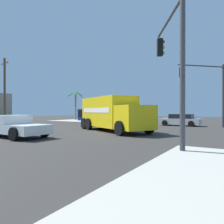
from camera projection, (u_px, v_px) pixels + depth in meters
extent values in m
plane|color=#33302D|center=(121.00, 130.00, 18.10)|extent=(100.00, 100.00, 0.00)
cube|color=#B2ADA0|center=(94.00, 121.00, 34.59)|extent=(10.79, 10.79, 0.14)
cube|color=yellow|center=(108.00, 112.00, 17.75)|extent=(4.84, 6.18, 2.45)
cube|color=yellow|center=(135.00, 117.00, 14.31)|extent=(3.01, 2.81, 1.70)
cube|color=black|center=(143.00, 113.00, 13.56)|extent=(1.81, 1.03, 0.88)
cube|color=#B2B2B7|center=(94.00, 126.00, 20.16)|extent=(2.12, 1.27, 0.21)
cube|color=white|center=(120.00, 110.00, 18.35)|extent=(2.30, 4.24, 0.36)
cube|color=white|center=(95.00, 110.00, 17.15)|extent=(2.30, 4.24, 0.36)
cylinder|color=black|center=(149.00, 127.00, 14.97)|extent=(0.72, 1.01, 1.00)
cylinder|color=black|center=(120.00, 128.00, 13.74)|extent=(0.72, 1.01, 1.00)
cylinder|color=black|center=(113.00, 123.00, 19.47)|extent=(0.72, 1.01, 1.00)
cylinder|color=black|center=(89.00, 124.00, 18.25)|extent=(0.72, 1.01, 1.00)
cylinder|color=black|center=(108.00, 123.00, 20.38)|extent=(0.72, 1.01, 1.00)
cylinder|color=black|center=(84.00, 123.00, 19.16)|extent=(0.72, 1.01, 1.00)
cylinder|color=#38383D|center=(223.00, 96.00, 20.73)|extent=(0.20, 0.20, 6.30)
cylinder|color=#38383D|center=(201.00, 66.00, 20.20)|extent=(3.54, 3.65, 0.12)
cylinder|color=#38383D|center=(181.00, 66.00, 19.76)|extent=(0.03, 0.03, 0.25)
cube|color=black|center=(181.00, 72.00, 19.76)|extent=(0.42, 0.42, 0.95)
sphere|color=red|center=(180.00, 70.00, 19.94)|extent=(0.20, 0.20, 0.20)
sphere|color=#EFA314|center=(180.00, 73.00, 19.94)|extent=(0.20, 0.20, 0.20)
sphere|color=#19CC4C|center=(180.00, 76.00, 19.94)|extent=(0.20, 0.20, 0.20)
cylinder|color=#38383D|center=(183.00, 70.00, 7.83)|extent=(0.20, 0.20, 6.06)
cylinder|color=#38383D|center=(168.00, 21.00, 9.92)|extent=(3.65, 2.30, 0.12)
cylinder|color=#38383D|center=(160.00, 37.00, 11.67)|extent=(0.03, 0.03, 0.25)
cube|color=black|center=(160.00, 47.00, 11.67)|extent=(0.41, 0.41, 0.95)
sphere|color=red|center=(163.00, 42.00, 11.67)|extent=(0.20, 0.20, 0.20)
sphere|color=#EFA314|center=(163.00, 47.00, 11.67)|extent=(0.20, 0.20, 0.20)
sphere|color=#19CC4C|center=(163.00, 53.00, 11.67)|extent=(0.20, 0.20, 0.20)
cube|color=white|center=(11.00, 124.00, 13.25)|extent=(2.00, 1.76, 1.10)
cube|color=black|center=(11.00, 119.00, 13.25)|extent=(1.84, 1.48, 0.48)
cube|color=white|center=(29.00, 129.00, 12.22)|extent=(2.01, 2.06, 0.55)
cylinder|color=black|center=(13.00, 129.00, 14.90)|extent=(0.26, 0.77, 0.76)
cylinder|color=black|center=(14.00, 134.00, 11.32)|extent=(0.26, 0.77, 0.76)
cylinder|color=black|center=(44.00, 131.00, 12.99)|extent=(0.26, 0.77, 0.76)
cube|color=#B7BABF|center=(180.00, 121.00, 23.30)|extent=(1.94, 4.36, 0.65)
cube|color=black|center=(181.00, 116.00, 23.22)|extent=(1.66, 2.46, 0.50)
cylinder|color=black|center=(165.00, 123.00, 23.33)|extent=(0.22, 0.63, 0.62)
cylinder|color=black|center=(170.00, 122.00, 24.86)|extent=(0.22, 0.63, 0.62)
cylinder|color=black|center=(191.00, 124.00, 21.75)|extent=(0.22, 0.63, 0.62)
cylinder|color=black|center=(195.00, 123.00, 23.28)|extent=(0.22, 0.63, 0.62)
cube|color=#0F38B2|center=(81.00, 115.00, 33.94)|extent=(1.14, 1.17, 1.85)
cube|color=black|center=(80.00, 114.00, 33.55)|extent=(0.44, 0.55, 1.18)
cylinder|color=#7A6647|center=(76.00, 106.00, 35.97)|extent=(0.26, 0.26, 4.77)
ellipsoid|color=#236628|center=(79.00, 94.00, 36.58)|extent=(1.72, 0.62, 0.80)
ellipsoid|color=#236628|center=(75.00, 95.00, 36.73)|extent=(1.40, 1.38, 0.96)
ellipsoid|color=#236628|center=(71.00, 94.00, 36.16)|extent=(0.83, 1.67, 0.91)
ellipsoid|color=#236628|center=(71.00, 94.00, 35.43)|extent=(1.69, 0.84, 0.87)
ellipsoid|color=#236628|center=(75.00, 94.00, 35.17)|extent=(1.54, 1.21, 0.93)
ellipsoid|color=#236628|center=(79.00, 94.00, 35.48)|extent=(0.55, 1.62, 1.00)
ellipsoid|color=#236628|center=(80.00, 95.00, 35.93)|extent=(1.02, 1.42, 1.22)
cylinder|color=brown|center=(5.00, 91.00, 28.54)|extent=(0.30, 0.30, 8.93)
cube|color=brown|center=(5.00, 63.00, 28.52)|extent=(0.47, 2.19, 0.12)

